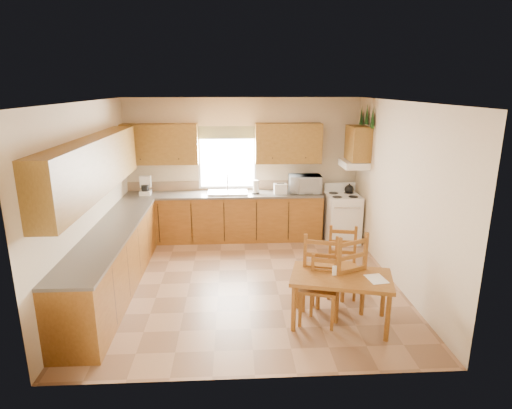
{
  "coord_description": "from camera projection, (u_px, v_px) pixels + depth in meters",
  "views": [
    {
      "loc": [
        -0.2,
        -6.0,
        2.91
      ],
      "look_at": [
        0.15,
        0.3,
        1.15
      ],
      "focal_mm": 30.0,
      "sensor_mm": 36.0,
      "label": 1
    }
  ],
  "objects": [
    {
      "name": "wall_back",
      "position": [
        243.0,
        168.0,
        8.37
      ],
      "size": [
        4.5,
        4.5,
        0.0
      ],
      "primitive_type": "plane",
      "color": "beige",
      "rests_on": "floor"
    },
    {
      "name": "microwave",
      "position": [
        305.0,
        184.0,
        8.21
      ],
      "size": [
        0.57,
        0.42,
        0.34
      ],
      "primitive_type": "imported",
      "rotation": [
        0.0,
        0.0,
        -0.02
      ],
      "color": "white",
      "rests_on": "counter_back"
    },
    {
      "name": "dining_table",
      "position": [
        340.0,
        300.0,
        5.34
      ],
      "size": [
        1.35,
        0.98,
        0.65
      ],
      "primitive_type": "cube",
      "rotation": [
        0.0,
        0.0,
        -0.25
      ],
      "color": "brown",
      "rests_on": "floor"
    },
    {
      "name": "pine_decal_a",
      "position": [
        373.0,
        118.0,
        7.32
      ],
      "size": [
        0.22,
        0.22,
        0.36
      ],
      "primitive_type": "cone",
      "color": "#113716",
      "rests_on": "wall_right"
    },
    {
      "name": "chair_near_left",
      "position": [
        325.0,
        282.0,
        5.57
      ],
      "size": [
        0.44,
        0.43,
        0.86
      ],
      "primitive_type": "cube",
      "rotation": [
        0.0,
        0.0,
        2.87
      ],
      "color": "brown",
      "rests_on": "floor"
    },
    {
      "name": "sink_basin",
      "position": [
        228.0,
        192.0,
        8.17
      ],
      "size": [
        0.75,
        0.45,
        0.04
      ],
      "primitive_type": "cube",
      "color": "silver",
      "rests_on": "counter_back"
    },
    {
      "name": "stove",
      "position": [
        342.0,
        219.0,
        8.18
      ],
      "size": [
        0.64,
        0.65,
        0.9
      ],
      "primitive_type": "cube",
      "rotation": [
        0.0,
        0.0,
        0.05
      ],
      "color": "white",
      "rests_on": "floor"
    },
    {
      "name": "counter_back",
      "position": [
        224.0,
        194.0,
        8.18
      ],
      "size": [
        3.75,
        0.63,
        0.04
      ],
      "primitive_type": "cube",
      "color": "#5A544E",
      "rests_on": "lower_cab_back"
    },
    {
      "name": "wall_front",
      "position": [
        255.0,
        256.0,
        4.04
      ],
      "size": [
        4.5,
        4.5,
        0.0
      ],
      "primitive_type": "plane",
      "color": "beige",
      "rests_on": "floor"
    },
    {
      "name": "table_card",
      "position": [
        336.0,
        270.0,
        5.26
      ],
      "size": [
        0.09,
        0.03,
        0.12
      ],
      "primitive_type": "cube",
      "rotation": [
        0.0,
        0.0,
        0.13
      ],
      "color": "white",
      "rests_on": "dining_table"
    },
    {
      "name": "window_valance",
      "position": [
        227.0,
        133.0,
        8.11
      ],
      "size": [
        1.19,
        0.01,
        0.24
      ],
      "primitive_type": "cube",
      "color": "#44582F",
      "rests_on": "wall_back"
    },
    {
      "name": "ceiling",
      "position": [
        246.0,
        101.0,
        5.84
      ],
      "size": [
        4.5,
        4.5,
        0.0
      ],
      "primitive_type": "plane",
      "color": "brown",
      "rests_on": "floor"
    },
    {
      "name": "chair_far_right",
      "position": [
        318.0,
        282.0,
        5.34
      ],
      "size": [
        0.56,
        0.54,
        1.08
      ],
      "primitive_type": "cube",
      "rotation": [
        0.0,
        0.0,
        -0.28
      ],
      "color": "brown",
      "rests_on": "floor"
    },
    {
      "name": "pine_decal_b",
      "position": [
        367.0,
        114.0,
        7.62
      ],
      "size": [
        0.22,
        0.22,
        0.36
      ],
      "primitive_type": "cone",
      "color": "#113716",
      "rests_on": "wall_right"
    },
    {
      "name": "window_frame",
      "position": [
        227.0,
        158.0,
        8.27
      ],
      "size": [
        1.13,
        0.02,
        1.18
      ],
      "primitive_type": "cube",
      "color": "white",
      "rests_on": "wall_back"
    },
    {
      "name": "window_pane",
      "position": [
        227.0,
        158.0,
        8.26
      ],
      "size": [
        1.05,
        0.01,
        1.1
      ],
      "primitive_type": "cube",
      "color": "white",
      "rests_on": "wall_back"
    },
    {
      "name": "paper_towel",
      "position": [
        256.0,
        187.0,
        8.13
      ],
      "size": [
        0.12,
        0.12,
        0.26
      ],
      "primitive_type": "cylinder",
      "rotation": [
        0.0,
        0.0,
        -0.04
      ],
      "color": "white",
      "rests_on": "counter_back"
    },
    {
      "name": "backsplash",
      "position": [
        224.0,
        185.0,
        8.43
      ],
      "size": [
        3.75,
        0.01,
        0.18
      ],
      "primitive_type": "cube",
      "color": "#93775B",
      "rests_on": "counter_back"
    },
    {
      "name": "upper_cab_back_left",
      "position": [
        160.0,
        144.0,
        7.99
      ],
      "size": [
        1.41,
        0.33,
        0.75
      ],
      "primitive_type": "cube",
      "color": "brown",
      "rests_on": "wall_back"
    },
    {
      "name": "toaster",
      "position": [
        280.0,
        189.0,
        8.13
      ],
      "size": [
        0.25,
        0.16,
        0.2
      ],
      "primitive_type": "cube",
      "rotation": [
        0.0,
        0.0,
        0.05
      ],
      "color": "white",
      "rests_on": "counter_back"
    },
    {
      "name": "lower_cab_back",
      "position": [
        224.0,
        217.0,
        8.3
      ],
      "size": [
        3.75,
        0.6,
        0.88
      ],
      "primitive_type": "cube",
      "color": "brown",
      "rests_on": "floor"
    },
    {
      "name": "upper_cab_left",
      "position": [
        94.0,
        166.0,
        5.81
      ],
      "size": [
        0.33,
        3.6,
        0.75
      ],
      "primitive_type": "cube",
      "color": "brown",
      "rests_on": "wall_left"
    },
    {
      "name": "chair_near_right",
      "position": [
        341.0,
        273.0,
        5.55
      ],
      "size": [
        0.62,
        0.61,
        1.13
      ],
      "primitive_type": "cube",
      "rotation": [
        0.0,
        0.0,
        3.57
      ],
      "color": "brown",
      "rests_on": "floor"
    },
    {
      "name": "range_hood",
      "position": [
        354.0,
        164.0,
        7.85
      ],
      "size": [
        0.44,
        0.62,
        0.12
      ],
      "primitive_type": "cube",
      "color": "white",
      "rests_on": "wall_right"
    },
    {
      "name": "table_paper",
      "position": [
        376.0,
        279.0,
        5.16
      ],
      "size": [
        0.25,
        0.31,
        0.0
      ],
      "primitive_type": "cube",
      "rotation": [
        0.0,
        0.0,
        0.15
      ],
      "color": "white",
      "rests_on": "dining_table"
    },
    {
      "name": "wall_left",
      "position": [
        89.0,
        199.0,
        6.08
      ],
      "size": [
        4.5,
        4.5,
        0.0
      ],
      "primitive_type": "plane",
      "color": "beige",
      "rests_on": "floor"
    },
    {
      "name": "upper_cab_stove",
      "position": [
        358.0,
        143.0,
        7.75
      ],
      "size": [
        0.33,
        0.62,
        0.62
      ],
      "primitive_type": "cube",
      "color": "brown",
      "rests_on": "wall_right"
    },
    {
      "name": "counter_left",
      "position": [
        110.0,
        232.0,
        6.08
      ],
      "size": [
        0.63,
        3.6,
        0.04
      ],
      "primitive_type": "cube",
      "color": "#5A544E",
      "rests_on": "lower_cab_left"
    },
    {
      "name": "pine_decal_c",
      "position": [
        362.0,
        115.0,
        7.94
      ],
      "size": [
        0.22,
        0.22,
        0.36
      ],
      "primitive_type": "cone",
      "color": "#113716",
      "rests_on": "wall_right"
    },
    {
      "name": "upper_cab_back_right",
      "position": [
        288.0,
        143.0,
        8.12
      ],
      "size": [
        1.25,
        0.33,
        0.75
      ],
      "primitive_type": "cube",
      "color": "brown",
      "rests_on": "wall_back"
    },
    {
      "name": "chair_far_left",
      "position": [
        342.0,
        263.0,
        6.04
      ],
      "size": [
        0.48,
        0.47,
        0.98
      ],
      "primitive_type": "cube",
      "rotation": [
        0.0,
        0.0,
        -0.2
      ],
      "color": "brown",
      "rests_on": "floor"
    },
    {
      "name": "coffeemaker",
      "position": [
        145.0,
        187.0,
        8.04
      ],
      "size": [
        0.21,
        0.25,
        0.32
      ],
      "primitive_type": "cube",
      "rotation": [
        0.0,
        0.0,
        0.14
      ],
      "color": "white",
      "rests_on": "counter_back"
    },
    {
      "name": "wall_right",
      "position": [
        399.0,
        195.0,
        6.32
      ],
      "size": [
        4.5,
        4.5,
        0.0
      ],
      "primitive_type": "plane",
      "color": "beige",
      "rests_on": "floor"
    },
    {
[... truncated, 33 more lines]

